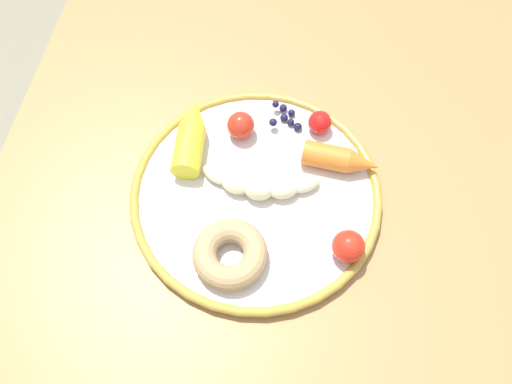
{
  "coord_description": "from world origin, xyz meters",
  "views": [
    {
      "loc": [
        -0.26,
        -0.03,
        1.33
      ],
      "look_at": [
        0.05,
        0.01,
        0.75
      ],
      "focal_mm": 35.11,
      "sensor_mm": 36.0,
      "label": 1
    }
  ],
  "objects_px": {
    "tomato_mid": "(348,246)",
    "tomato_far": "(241,125)",
    "carrot_orange": "(341,159)",
    "blueberry_pile": "(286,117)",
    "plate": "(256,193)",
    "donut": "(230,254)",
    "carrot_yellow": "(191,136)",
    "banana": "(259,186)",
    "tomato_near": "(320,122)",
    "dining_table": "(259,254)"
  },
  "relations": [
    {
      "from": "tomato_mid",
      "to": "tomato_far",
      "type": "relative_size",
      "value": 1.07
    },
    {
      "from": "carrot_orange",
      "to": "tomato_mid",
      "type": "height_order",
      "value": "tomato_mid"
    },
    {
      "from": "blueberry_pile",
      "to": "tomato_mid",
      "type": "relative_size",
      "value": 1.19
    },
    {
      "from": "carrot_orange",
      "to": "plate",
      "type": "bearing_deg",
      "value": 116.91
    },
    {
      "from": "carrot_orange",
      "to": "donut",
      "type": "xyz_separation_m",
      "value": [
        -0.15,
        0.13,
        -0.0
      ]
    },
    {
      "from": "carrot_yellow",
      "to": "tomato_far",
      "type": "relative_size",
      "value": 3.09
    },
    {
      "from": "banana",
      "to": "tomato_near",
      "type": "relative_size",
      "value": 5.02
    },
    {
      "from": "dining_table",
      "to": "banana",
      "type": "distance_m",
      "value": 0.12
    },
    {
      "from": "tomato_near",
      "to": "tomato_far",
      "type": "bearing_deg",
      "value": 101.02
    },
    {
      "from": "donut",
      "to": "tomato_near",
      "type": "bearing_deg",
      "value": -24.41
    },
    {
      "from": "dining_table",
      "to": "tomato_far",
      "type": "bearing_deg",
      "value": 17.48
    },
    {
      "from": "dining_table",
      "to": "plate",
      "type": "xyz_separation_m",
      "value": [
        0.05,
        0.01,
        0.1
      ]
    },
    {
      "from": "donut",
      "to": "carrot_yellow",
      "type": "bearing_deg",
      "value": 25.95
    },
    {
      "from": "plate",
      "to": "tomato_near",
      "type": "xyz_separation_m",
      "value": [
        0.11,
        -0.07,
        0.02
      ]
    },
    {
      "from": "donut",
      "to": "banana",
      "type": "bearing_deg",
      "value": -13.05
    },
    {
      "from": "dining_table",
      "to": "donut",
      "type": "xyz_separation_m",
      "value": [
        -0.05,
        0.03,
        0.11
      ]
    },
    {
      "from": "dining_table",
      "to": "blueberry_pile",
      "type": "distance_m",
      "value": 0.2
    },
    {
      "from": "dining_table",
      "to": "tomato_far",
      "type": "relative_size",
      "value": 33.68
    },
    {
      "from": "dining_table",
      "to": "tomato_near",
      "type": "bearing_deg",
      "value": -22.15
    },
    {
      "from": "carrot_orange",
      "to": "blueberry_pile",
      "type": "xyz_separation_m",
      "value": [
        0.07,
        0.08,
        -0.01
      ]
    },
    {
      "from": "carrot_yellow",
      "to": "tomato_far",
      "type": "xyz_separation_m",
      "value": [
        0.03,
        -0.06,
        -0.0
      ]
    },
    {
      "from": "carrot_yellow",
      "to": "tomato_mid",
      "type": "relative_size",
      "value": 2.9
    },
    {
      "from": "dining_table",
      "to": "donut",
      "type": "distance_m",
      "value": 0.13
    },
    {
      "from": "carrot_yellow",
      "to": "tomato_mid",
      "type": "xyz_separation_m",
      "value": [
        -0.13,
        -0.22,
        0.0
      ]
    },
    {
      "from": "carrot_orange",
      "to": "tomato_far",
      "type": "bearing_deg",
      "value": 75.41
    },
    {
      "from": "tomato_far",
      "to": "donut",
      "type": "bearing_deg",
      "value": -175.85
    },
    {
      "from": "plate",
      "to": "carrot_yellow",
      "type": "bearing_deg",
      "value": 56.45
    },
    {
      "from": "tomato_near",
      "to": "tomato_mid",
      "type": "relative_size",
      "value": 0.8
    },
    {
      "from": "carrot_orange",
      "to": "tomato_near",
      "type": "bearing_deg",
      "value": 28.93
    },
    {
      "from": "tomato_mid",
      "to": "carrot_orange",
      "type": "bearing_deg",
      "value": 6.62
    },
    {
      "from": "banana",
      "to": "tomato_near",
      "type": "xyz_separation_m",
      "value": [
        0.11,
        -0.07,
        0.0
      ]
    },
    {
      "from": "blueberry_pile",
      "to": "tomato_mid",
      "type": "distance_m",
      "value": 0.21
    },
    {
      "from": "donut",
      "to": "plate",
      "type": "bearing_deg",
      "value": -11.31
    },
    {
      "from": "plate",
      "to": "carrot_orange",
      "type": "height_order",
      "value": "carrot_orange"
    },
    {
      "from": "banana",
      "to": "tomato_mid",
      "type": "bearing_deg",
      "value": -122.13
    },
    {
      "from": "plate",
      "to": "tomato_mid",
      "type": "bearing_deg",
      "value": -120.22
    },
    {
      "from": "dining_table",
      "to": "blueberry_pile",
      "type": "relative_size",
      "value": 26.59
    },
    {
      "from": "blueberry_pile",
      "to": "tomato_near",
      "type": "xyz_separation_m",
      "value": [
        -0.01,
        -0.05,
        0.01
      ]
    },
    {
      "from": "banana",
      "to": "tomato_far",
      "type": "xyz_separation_m",
      "value": [
        0.09,
        0.04,
        0.01
      ]
    },
    {
      "from": "tomato_mid",
      "to": "tomato_far",
      "type": "distance_m",
      "value": 0.22
    },
    {
      "from": "tomato_near",
      "to": "donut",
      "type": "bearing_deg",
      "value": 155.59
    },
    {
      "from": "banana",
      "to": "plate",
      "type": "bearing_deg",
      "value": 129.87
    },
    {
      "from": "carrot_orange",
      "to": "tomato_mid",
      "type": "xyz_separation_m",
      "value": [
        -0.12,
        -0.01,
        0.0
      ]
    },
    {
      "from": "carrot_yellow",
      "to": "tomato_far",
      "type": "distance_m",
      "value": 0.07
    },
    {
      "from": "tomato_near",
      "to": "dining_table",
      "type": "bearing_deg",
      "value": 157.85
    },
    {
      "from": "tomato_far",
      "to": "banana",
      "type": "bearing_deg",
      "value": -157.25
    },
    {
      "from": "donut",
      "to": "tomato_near",
      "type": "height_order",
      "value": "tomato_near"
    },
    {
      "from": "plate",
      "to": "tomato_mid",
      "type": "height_order",
      "value": "tomato_mid"
    },
    {
      "from": "carrot_yellow",
      "to": "carrot_orange",
      "type": "bearing_deg",
      "value": -92.96
    },
    {
      "from": "donut",
      "to": "tomato_mid",
      "type": "relative_size",
      "value": 2.26
    }
  ]
}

